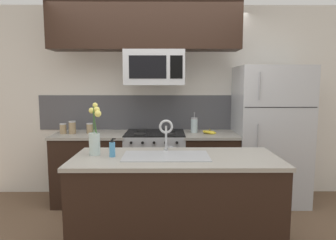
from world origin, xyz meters
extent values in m
plane|color=brown|center=(0.00, 0.00, 0.00)|extent=(10.00, 10.00, 0.00)
cube|color=silver|center=(0.30, 1.28, 1.30)|extent=(5.20, 0.10, 2.60)
cube|color=#4C4C51|center=(0.00, 1.22, 1.15)|extent=(3.24, 0.01, 0.48)
cube|color=black|center=(-0.83, 0.90, 0.44)|extent=(0.91, 0.62, 0.88)
cube|color=#9E998E|center=(-0.83, 0.90, 0.89)|extent=(0.94, 0.65, 0.03)
cube|color=black|center=(0.72, 0.90, 0.44)|extent=(0.67, 0.62, 0.88)
cube|color=#9E998E|center=(0.72, 0.90, 0.89)|extent=(0.70, 0.65, 0.03)
cube|color=#B7BABF|center=(0.00, 0.90, 0.46)|extent=(0.76, 0.62, 0.91)
cube|color=black|center=(0.00, 0.90, 0.92)|extent=(0.76, 0.62, 0.01)
cylinder|color=black|center=(-0.18, 0.76, 0.93)|extent=(0.15, 0.15, 0.01)
cylinder|color=black|center=(0.18, 0.76, 0.93)|extent=(0.15, 0.15, 0.01)
cylinder|color=black|center=(-0.18, 1.04, 0.93)|extent=(0.15, 0.15, 0.01)
cylinder|color=black|center=(0.18, 1.04, 0.93)|extent=(0.15, 0.15, 0.01)
cylinder|color=black|center=(-0.27, 0.58, 0.85)|extent=(0.03, 0.02, 0.03)
cylinder|color=black|center=(-0.14, 0.58, 0.85)|extent=(0.03, 0.02, 0.03)
cylinder|color=black|center=(0.00, 0.58, 0.85)|extent=(0.03, 0.02, 0.03)
cylinder|color=black|center=(0.14, 0.58, 0.85)|extent=(0.03, 0.02, 0.03)
cylinder|color=black|center=(0.27, 0.58, 0.85)|extent=(0.03, 0.02, 0.03)
cube|color=#B7BABF|center=(0.00, 0.88, 1.75)|extent=(0.74, 0.40, 0.43)
cube|color=black|center=(-0.07, 0.68, 1.75)|extent=(0.45, 0.00, 0.27)
cube|color=black|center=(0.27, 0.68, 1.75)|extent=(0.15, 0.00, 0.27)
cube|color=black|center=(-0.12, 0.85, 2.26)|extent=(2.34, 0.34, 0.60)
cube|color=#B7BABF|center=(1.50, 0.92, 0.89)|extent=(0.89, 0.72, 1.77)
cube|color=black|center=(1.50, 0.56, 1.27)|extent=(0.85, 0.00, 0.01)
cylinder|color=#99999E|center=(1.23, 0.54, 1.52)|extent=(0.01, 0.01, 0.32)
cylinder|color=#99999E|center=(1.23, 0.54, 0.74)|extent=(0.01, 0.01, 0.67)
cylinder|color=#997F5B|center=(-1.19, 0.89, 0.97)|extent=(0.08, 0.08, 0.12)
cylinder|color=#B2B2B7|center=(-1.19, 0.89, 1.03)|extent=(0.08, 0.08, 0.01)
cylinder|color=#997F5B|center=(-1.06, 0.88, 0.98)|extent=(0.09, 0.09, 0.15)
cylinder|color=#B2B2B7|center=(-1.06, 0.88, 1.07)|extent=(0.09, 0.09, 0.02)
cylinder|color=#997F5B|center=(-0.85, 0.92, 0.97)|extent=(0.08, 0.08, 0.12)
cylinder|color=#B2B2B7|center=(-0.85, 0.92, 1.03)|extent=(0.08, 0.08, 0.01)
ellipsoid|color=yellow|center=(0.69, 0.83, 0.93)|extent=(0.15, 0.14, 0.05)
ellipsoid|color=yellow|center=(0.69, 0.85, 0.93)|extent=(0.17, 0.10, 0.06)
ellipsoid|color=yellow|center=(0.70, 0.83, 0.93)|extent=(0.18, 0.06, 0.05)
ellipsoid|color=yellow|center=(0.71, 0.85, 0.93)|extent=(0.18, 0.07, 0.07)
ellipsoid|color=yellow|center=(0.71, 0.83, 0.93)|extent=(0.17, 0.11, 0.06)
ellipsoid|color=yellow|center=(0.72, 0.85, 0.93)|extent=(0.15, 0.14, 0.05)
cylinder|color=brown|center=(0.70, 0.84, 0.96)|extent=(0.02, 0.02, 0.03)
cylinder|color=silver|center=(0.51, 0.96, 1.00)|extent=(0.09, 0.09, 0.18)
cylinder|color=#A3A3AA|center=(0.51, 0.96, 1.10)|extent=(0.08, 0.08, 0.02)
cylinder|color=#A3A3AA|center=(0.51, 0.96, 1.14)|extent=(0.01, 0.01, 0.05)
sphere|color=#A3A3AA|center=(0.51, 0.96, 1.17)|extent=(0.02, 0.02, 0.02)
cube|color=black|center=(0.23, -0.35, 0.44)|extent=(1.79, 0.73, 0.88)
cube|color=#9E998E|center=(0.23, -0.35, 0.89)|extent=(1.82, 0.76, 0.03)
cube|color=#ADAFB5|center=(0.15, -0.35, 0.91)|extent=(0.76, 0.40, 0.01)
cube|color=#ADAFB5|center=(-0.03, -0.35, 0.84)|extent=(0.30, 0.30, 0.15)
cube|color=#ADAFB5|center=(0.32, -0.35, 0.84)|extent=(0.30, 0.30, 0.15)
cylinder|color=#B7BABF|center=(0.15, -0.11, 0.92)|extent=(0.04, 0.04, 0.02)
cylinder|color=#B7BABF|center=(0.15, -0.11, 1.04)|extent=(0.02, 0.02, 0.22)
torus|color=#B7BABF|center=(0.15, -0.17, 1.15)|extent=(0.13, 0.02, 0.13)
cylinder|color=#B7BABF|center=(0.15, -0.22, 1.12)|extent=(0.02, 0.02, 0.06)
cube|color=#B7BABF|center=(0.18, -0.11, 0.95)|extent=(0.07, 0.01, 0.01)
cylinder|color=#4C93C6|center=(-0.33, -0.36, 0.98)|extent=(0.05, 0.05, 0.13)
cylinder|color=black|center=(-0.33, -0.36, 1.05)|extent=(0.02, 0.02, 0.02)
cube|color=black|center=(-0.31, -0.36, 1.07)|extent=(0.03, 0.01, 0.01)
cylinder|color=silver|center=(-0.50, -0.28, 1.01)|extent=(0.10, 0.10, 0.20)
cylinder|color=silver|center=(-0.50, -0.28, 0.95)|extent=(0.09, 0.09, 0.06)
cylinder|color=#386B2D|center=(-0.51, -0.27, 1.14)|extent=(0.03, 0.03, 0.34)
sphere|color=#EFE066|center=(-0.52, -0.26, 1.31)|extent=(0.05, 0.05, 0.05)
cylinder|color=#386B2D|center=(-0.50, -0.24, 1.16)|extent=(0.01, 0.09, 0.38)
sphere|color=#EFE066|center=(-0.51, -0.20, 1.35)|extent=(0.05, 0.05, 0.05)
cylinder|color=#386B2D|center=(-0.48, -0.29, 1.13)|extent=(0.05, 0.02, 0.31)
sphere|color=#EFE066|center=(-0.46, -0.29, 1.28)|extent=(0.06, 0.06, 0.06)
cylinder|color=#386B2D|center=(-0.49, -0.27, 1.14)|extent=(0.03, 0.03, 0.35)
sphere|color=#EFE066|center=(-0.48, -0.25, 1.32)|extent=(0.06, 0.06, 0.06)
camera|label=1|loc=(0.15, -2.94, 1.55)|focal=32.00mm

